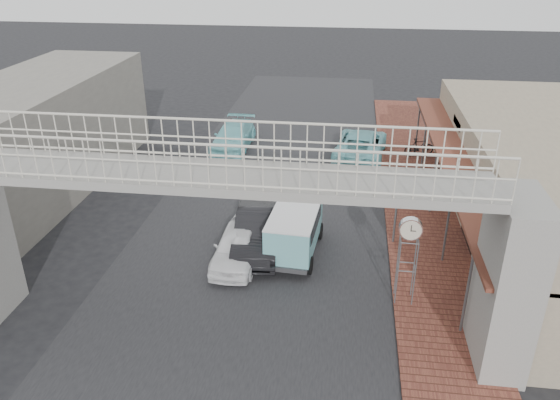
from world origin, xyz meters
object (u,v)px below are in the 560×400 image
(white_hatchback, at_px, (238,245))
(angkot_curb, at_px, (361,145))
(arrow_sign, at_px, (416,189))
(angkot_far, at_px, (233,137))
(angkot_van, at_px, (295,227))
(street_clock, at_px, (410,233))
(motorcycle_far, at_px, (419,147))
(dark_sedan, at_px, (258,230))
(motorcycle_near, at_px, (428,178))

(white_hatchback, bearing_deg, angkot_curb, 69.13)
(white_hatchback, distance_m, arrow_sign, 6.90)
(angkot_far, relative_size, angkot_van, 1.25)
(white_hatchback, relative_size, street_clock, 1.29)
(angkot_far, distance_m, arrow_sign, 13.27)
(angkot_far, relative_size, motorcycle_far, 2.86)
(motorcycle_far, bearing_deg, street_clock, 155.68)
(white_hatchback, distance_m, angkot_far, 12.04)
(dark_sedan, bearing_deg, angkot_van, -16.67)
(angkot_curb, height_order, motorcycle_far, angkot_curb)
(angkot_curb, xyz_separation_m, motorcycle_far, (3.13, 0.47, -0.16))
(motorcycle_near, height_order, street_clock, street_clock)
(angkot_far, relative_size, street_clock, 1.60)
(angkot_curb, relative_size, angkot_van, 1.43)
(arrow_sign, bearing_deg, angkot_van, -176.50)
(angkot_van, height_order, motorcycle_near, angkot_van)
(angkot_far, bearing_deg, motorcycle_near, -22.20)
(dark_sedan, distance_m, arrow_sign, 6.07)
(angkot_curb, xyz_separation_m, angkot_far, (-7.07, 0.60, -0.07))
(angkot_curb, relative_size, arrow_sign, 1.99)
(angkot_curb, bearing_deg, angkot_far, 1.49)
(white_hatchback, bearing_deg, motorcycle_far, 57.76)
(motorcycle_far, distance_m, arrow_sign, 9.71)
(motorcycle_near, relative_size, arrow_sign, 0.70)
(motorcycle_far, bearing_deg, dark_sedan, 129.72)
(dark_sedan, bearing_deg, angkot_curb, 64.90)
(white_hatchback, relative_size, motorcycle_near, 1.99)
(motorcycle_far, bearing_deg, motorcycle_near, 162.94)
(white_hatchback, bearing_deg, street_clock, -16.13)
(angkot_van, xyz_separation_m, arrow_sign, (4.36, 1.40, 1.16))
(angkot_far, height_order, street_clock, street_clock)
(angkot_far, distance_m, angkot_van, 11.96)
(motorcycle_near, bearing_deg, dark_sedan, 120.71)
(dark_sedan, relative_size, angkot_far, 0.98)
(white_hatchback, xyz_separation_m, motorcycle_far, (7.56, 11.61, -0.05))
(angkot_van, bearing_deg, motorcycle_near, 54.37)
(white_hatchback, distance_m, dark_sedan, 1.20)
(street_clock, distance_m, arrow_sign, 3.94)
(white_hatchback, xyz_separation_m, dark_sedan, (0.58, 1.04, 0.11))
(motorcycle_far, xyz_separation_m, street_clock, (-1.76, -13.38, 1.96))
(angkot_curb, distance_m, street_clock, 13.10)
(motorcycle_near, bearing_deg, angkot_van, 128.57)
(dark_sedan, height_order, angkot_van, angkot_van)
(street_clock, bearing_deg, angkot_van, 148.27)
(white_hatchback, relative_size, angkot_van, 1.01)
(angkot_curb, xyz_separation_m, arrow_sign, (1.92, -9.01, 1.55))
(motorcycle_near, xyz_separation_m, arrow_sign, (-1.19, -5.22, 1.70))
(dark_sedan, relative_size, angkot_curb, 0.86)
(angkot_van, bearing_deg, street_clock, -28.98)
(angkot_curb, bearing_deg, angkot_van, 83.20)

